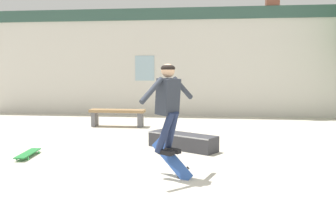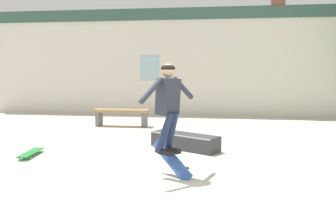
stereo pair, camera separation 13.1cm
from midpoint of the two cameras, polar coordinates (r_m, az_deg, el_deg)
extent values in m
plane|color=beige|center=(5.29, -3.29, -12.16)|extent=(40.00, 40.00, 0.00)
cube|color=beige|center=(13.66, 4.20, 6.65)|extent=(15.67, 0.40, 3.42)
cube|color=#335147|center=(13.80, 4.27, 14.64)|extent=(16.45, 0.52, 0.41)
cube|color=#99B7C6|center=(13.67, -2.53, 6.68)|extent=(0.70, 0.02, 0.90)
cube|color=#99754C|center=(11.11, -6.77, 0.20)|extent=(1.63, 0.42, 0.08)
cube|color=slate|center=(11.34, -10.13, -1.02)|extent=(0.12, 0.35, 0.43)
cube|color=slate|center=(10.98, -3.26, -1.17)|extent=(0.12, 0.35, 0.43)
cube|color=#38383D|center=(7.98, 3.05, -4.49)|extent=(1.55, 1.15, 0.33)
cube|color=#B7B7BC|center=(7.78, 2.12, -3.62)|extent=(1.34, 0.81, 0.02)
cube|color=#282D38|center=(5.76, 0.65, 2.37)|extent=(0.40, 0.42, 0.57)
sphere|color=tan|center=(5.74, 0.66, 6.33)|extent=(0.29, 0.29, 0.21)
ellipsoid|color=black|center=(5.74, 0.66, 6.70)|extent=(0.30, 0.30, 0.12)
cylinder|color=#1E2847|center=(5.89, 1.17, -2.99)|extent=(0.30, 0.32, 0.67)
cube|color=black|center=(5.93, 1.39, -5.91)|extent=(0.27, 0.22, 0.07)
cylinder|color=#1E2847|center=(5.76, 0.11, -3.20)|extent=(0.36, 0.21, 0.67)
cube|color=black|center=(5.80, 0.33, -6.19)|extent=(0.27, 0.22, 0.07)
cylinder|color=#282D38|center=(6.05, 2.95, 3.64)|extent=(0.32, 0.46, 0.38)
cylinder|color=#282D38|center=(5.46, -1.89, 3.32)|extent=(0.32, 0.46, 0.38)
cube|color=#2D519E|center=(5.97, 1.24, -7.32)|extent=(0.71, 0.43, 0.66)
cylinder|color=black|center=(5.89, 3.70, -8.51)|extent=(0.06, 0.07, 0.06)
cylinder|color=black|center=(5.94, 2.30, -9.90)|extent=(0.06, 0.07, 0.06)
cylinder|color=black|center=(6.10, 0.57, -4.92)|extent=(0.06, 0.07, 0.06)
cylinder|color=black|center=(6.15, -0.75, -6.29)|extent=(0.06, 0.07, 0.06)
cube|color=#237F38|center=(7.81, -19.72, -5.82)|extent=(0.29, 0.88, 0.02)
cylinder|color=green|center=(7.53, -19.72, -6.62)|extent=(0.02, 0.06, 0.05)
cylinder|color=green|center=(7.62, -21.25, -6.53)|extent=(0.02, 0.06, 0.05)
cylinder|color=green|center=(8.02, -18.25, -5.77)|extent=(0.02, 0.06, 0.05)
cylinder|color=green|center=(8.10, -19.70, -5.70)|extent=(0.02, 0.06, 0.05)
camera|label=1|loc=(0.07, -89.35, 0.08)|focal=40.00mm
camera|label=2|loc=(0.07, 90.65, -0.08)|focal=40.00mm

